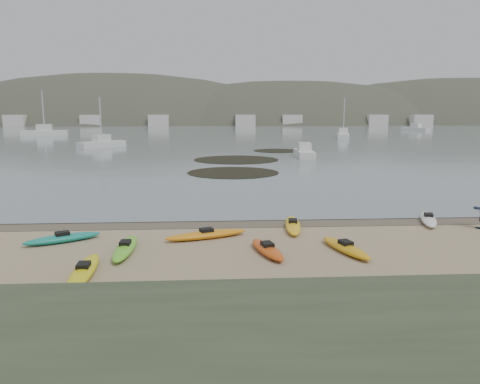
{
  "coord_description": "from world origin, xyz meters",
  "views": [
    {
      "loc": [
        -1.41,
        -22.87,
        5.5
      ],
      "look_at": [
        0.0,
        0.0,
        1.5
      ],
      "focal_mm": 35.0,
      "sensor_mm": 36.0,
      "label": 1
    }
  ],
  "objects": [
    {
      "name": "moored_boats",
      "position": [
        0.32,
        73.26,
        0.58
      ],
      "size": [
        100.14,
        77.55,
        1.34
      ],
      "color": "silver",
      "rests_on": "ground"
    },
    {
      "name": "kayaks",
      "position": [
        -1.73,
        -4.04,
        0.17
      ],
      "size": [
        21.57,
        10.43,
        0.34
      ],
      "color": "yellow",
      "rests_on": "ground"
    },
    {
      "name": "far_hills",
      "position": [
        39.38,
        193.97,
        -15.93
      ],
      "size": [
        550.0,
        135.0,
        80.0
      ],
      "color": "#384235",
      "rests_on": "ground"
    },
    {
      "name": "water",
      "position": [
        0.0,
        300.0,
        0.01
      ],
      "size": [
        1200.0,
        1200.0,
        0.0
      ],
      "primitive_type": "plane",
      "color": "slate",
      "rests_on": "ground"
    },
    {
      "name": "ground",
      "position": [
        0.0,
        0.0,
        0.0
      ],
      "size": [
        600.0,
        600.0,
        0.0
      ],
      "primitive_type": "plane",
      "color": "tan",
      "rests_on": "ground"
    },
    {
      "name": "wet_sand",
      "position": [
        0.0,
        -0.3,
        0.0
      ],
      "size": [
        60.0,
        60.0,
        0.0
      ],
      "primitive_type": "plane",
      "color": "brown",
      "rests_on": "ground"
    },
    {
      "name": "kelp_mats",
      "position": [
        2.53,
        28.39,
        0.03
      ],
      "size": [
        14.75,
        29.93,
        0.04
      ],
      "color": "black",
      "rests_on": "water"
    },
    {
      "name": "far_town",
      "position": [
        6.0,
        145.0,
        2.0
      ],
      "size": [
        199.0,
        5.0,
        4.0
      ],
      "color": "beige",
      "rests_on": "ground"
    }
  ]
}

